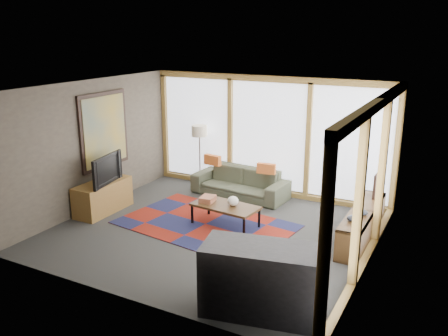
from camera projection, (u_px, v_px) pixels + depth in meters
The scene contains 17 objects.
ground at pixel (214, 232), 8.60m from camera, with size 5.50×5.50×0.00m, color #282926.
room_envelope at pixel (253, 146), 8.42m from camera, with size 5.52×5.02×2.62m.
rug at pixel (206, 224), 8.91m from camera, with size 3.13×2.01×0.01m, color maroon.
sofa at pixel (240, 183), 10.35m from camera, with size 2.10×0.82×0.61m, color #3B402D.
pillow_left at pixel (213, 160), 10.56m from camera, with size 0.41×0.12×0.22m, color #C15B23.
pillow_right at pixel (266, 168), 9.93m from camera, with size 0.39×0.12×0.22m, color #C15B23.
floor_lamp at pixel (200, 155), 10.99m from camera, with size 0.36×0.36×1.42m, color #301F16, non-canonical shape.
coffee_table at pixel (225, 215), 8.80m from camera, with size 1.23×0.61×0.41m, color #31210F, non-canonical shape.
book_stack at pixel (208, 199), 8.91m from camera, with size 0.25×0.31×0.10m, color brown.
vase at pixel (233, 201), 8.70m from camera, with size 0.21×0.21×0.18m, color beige.
bookshelf at pixel (362, 224), 8.23m from camera, with size 0.39×2.17×0.54m, color #31210F, non-canonical shape.
bowl_a at pixel (353, 218), 7.66m from camera, with size 0.20×0.20×0.10m, color black.
bowl_b at pixel (363, 212), 7.92m from camera, with size 0.17×0.17×0.09m, color black.
shelf_picture at pixel (376, 185), 8.71m from camera, with size 0.04×0.35×0.46m, color black.
tv_console at pixel (103, 197), 9.47m from camera, with size 0.52×1.24×0.62m, color brown.
television at pixel (103, 169), 9.23m from camera, with size 1.01×0.13×0.58m, color black.
bar_counter at pixel (260, 280), 6.03m from camera, with size 1.47×0.68×0.93m, color black.
Camera 1 is at (3.87, -6.92, 3.53)m, focal length 38.00 mm.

